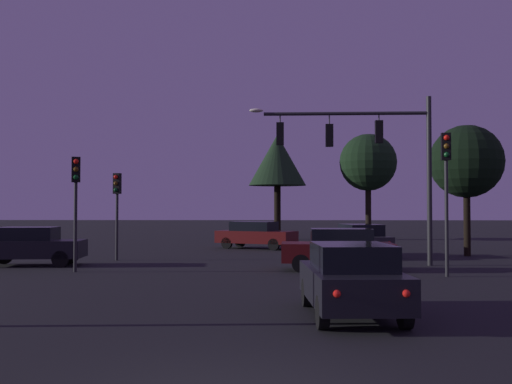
% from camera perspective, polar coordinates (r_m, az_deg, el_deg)
% --- Properties ---
extents(ground_plane, '(168.00, 168.00, 0.00)m').
position_cam_1_polar(ground_plane, '(31.33, 0.63, -5.73)').
color(ground_plane, black).
rests_on(ground_plane, ground).
extents(traffic_signal_mast_arm, '(7.24, 0.41, 6.70)m').
position_cam_1_polar(traffic_signal_mast_arm, '(23.92, 10.92, 4.24)').
color(traffic_signal_mast_arm, '#232326').
rests_on(traffic_signal_mast_arm, ground).
extents(traffic_light_corner_left, '(0.33, 0.37, 4.75)m').
position_cam_1_polar(traffic_light_corner_left, '(20.47, 17.93, 1.54)').
color(traffic_light_corner_left, '#232326').
rests_on(traffic_light_corner_left, ground).
extents(traffic_light_corner_right, '(0.37, 0.39, 4.09)m').
position_cam_1_polar(traffic_light_corner_right, '(21.86, -17.04, 0.18)').
color(traffic_light_corner_right, '#232326').
rests_on(traffic_light_corner_right, ground).
extents(traffic_light_median, '(0.34, 0.37, 3.79)m').
position_cam_1_polar(traffic_light_median, '(26.37, -13.31, -0.58)').
color(traffic_light_median, '#232326').
rests_on(traffic_light_median, ground).
extents(car_nearside_lane, '(1.95, 4.08, 1.52)m').
position_cam_1_polar(car_nearside_lane, '(12.50, 9.19, -8.27)').
color(car_nearside_lane, black).
rests_on(car_nearside_lane, ground).
extents(car_crossing_left, '(4.14, 1.92, 1.52)m').
position_cam_1_polar(car_crossing_left, '(21.71, 7.94, -5.44)').
color(car_crossing_left, '#4C0F0F').
rests_on(car_crossing_left, ground).
extents(car_crossing_right, '(4.20, 2.15, 1.52)m').
position_cam_1_polar(car_crossing_right, '(24.92, -20.97, -4.85)').
color(car_crossing_right, black).
rests_on(car_crossing_right, ground).
extents(car_far_lane, '(2.48, 4.50, 1.52)m').
position_cam_1_polar(car_far_lane, '(27.98, 10.05, -4.57)').
color(car_far_lane, '#232328').
rests_on(car_far_lane, ground).
extents(car_parked_lot, '(4.73, 3.46, 1.52)m').
position_cam_1_polar(car_parked_lot, '(33.12, -0.03, -4.13)').
color(car_parked_lot, '#4C0F0F').
rests_on(car_parked_lot, ground).
extents(tree_behind_sign, '(4.12, 4.12, 7.66)m').
position_cam_1_polar(tree_behind_sign, '(43.40, 10.79, 2.79)').
color(tree_behind_sign, black).
rests_on(tree_behind_sign, ground).
extents(tree_left_far, '(3.47, 3.47, 6.23)m').
position_cam_1_polar(tree_left_far, '(29.79, 19.69, 2.77)').
color(tree_left_far, black).
rests_on(tree_left_far, ground).
extents(tree_center_horizon, '(4.18, 4.18, 7.65)m').
position_cam_1_polar(tree_center_horizon, '(42.93, 2.08, 3.05)').
color(tree_center_horizon, black).
rests_on(tree_center_horizon, ground).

